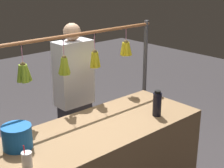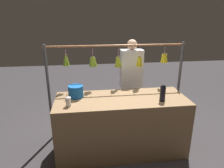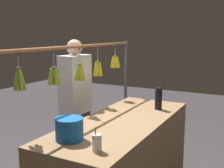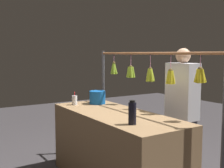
% 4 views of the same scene
% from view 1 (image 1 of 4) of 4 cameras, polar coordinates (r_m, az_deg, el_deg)
% --- Properties ---
extents(display_rack, '(2.30, 0.13, 1.63)m').
position_cam_1_polar(display_rack, '(3.19, -7.81, 0.37)').
color(display_rack, '#4C4C51').
rests_on(display_rack, ground).
extents(water_bottle, '(0.08, 0.08, 0.24)m').
position_cam_1_polar(water_bottle, '(3.11, 7.59, -3.31)').
color(water_bottle, black).
rests_on(water_bottle, market_counter).
extents(blue_bucket, '(0.22, 0.22, 0.18)m').
position_cam_1_polar(blue_bucket, '(2.65, -15.64, -8.56)').
color(blue_bucket, '#1457A7').
rests_on(blue_bucket, market_counter).
extents(drink_cup, '(0.07, 0.07, 0.18)m').
position_cam_1_polar(drink_cup, '(2.38, -14.09, -12.41)').
color(drink_cup, silver).
rests_on(drink_cup, market_counter).
extents(vendor_person, '(0.39, 0.21, 1.65)m').
position_cam_1_polar(vendor_person, '(3.67, -6.30, -2.86)').
color(vendor_person, '#2D2D38').
rests_on(vendor_person, ground).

